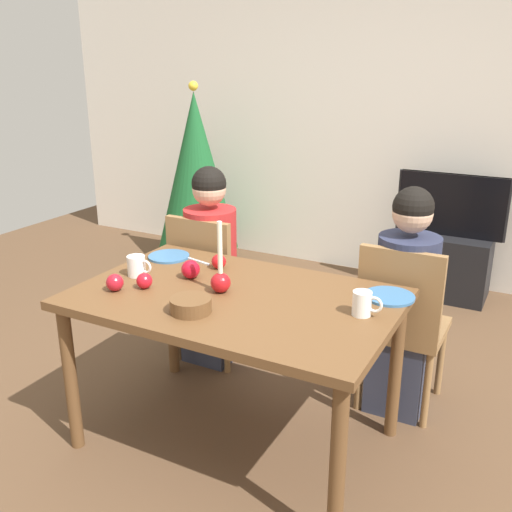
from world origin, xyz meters
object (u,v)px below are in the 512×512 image
Objects in this scene: apple_near_candle at (115,282)px; plate_right at (389,296)px; christmas_tree at (196,172)px; mug_left at (137,266)px; tv_stand at (445,265)px; apple_by_left_plate at (144,281)px; dining_table at (235,312)px; chair_left at (209,280)px; apple_far_edge at (191,269)px; tv at (452,205)px; person_left_child at (211,269)px; candle_centerpiece at (220,278)px; apple_by_right_mug at (219,262)px; person_right_child at (404,306)px; chair_right at (402,319)px; bowl_walnuts at (191,305)px; mug_right at (363,303)px; plate_left at (169,256)px.

plate_right is at bearing 24.08° from apple_near_candle.
mug_left is (1.03, -2.07, -0.01)m from christmas_tree.
apple_by_left_plate is at bearing -110.67° from tv_stand.
chair_left is (-0.53, 0.61, -0.15)m from dining_table.
apple_near_candle is 0.88× the size of apple_far_edge.
tv is at bearing 58.36° from chair_left.
person_left_child reaches higher than candle_centerpiece.
mug_left is at bearing -165.25° from plate_right.
apple_by_right_mug is (-0.75, -2.05, 0.55)m from tv_stand.
mug_left is 1.48× the size of apple_far_edge.
person_left_child is 0.53m from apple_by_right_mug.
apple_near_candle is 0.36m from apple_far_edge.
tv_stand is 2.44m from candle_centerpiece.
mug_left is 1.80× the size of apple_by_right_mug.
chair_left is 1.41× the size of tv_stand.
christmas_tree reaches higher than person_right_child.
apple_far_edge is (-0.88, -0.56, 0.22)m from person_right_child.
apple_far_edge is at bearing 164.09° from dining_table.
tv is 6.04× the size of mug_left.
chair_right reaches higher than apple_by_right_mug.
chair_right is 11.53× the size of apple_near_candle.
candle_centerpiece is 1.90× the size of bowl_walnuts.
tv_stand is 1.97× the size of candle_centerpiece.
tv is (0.52, 2.30, 0.04)m from dining_table.
person_right_child is 0.63m from mug_right.
plate_left is 0.29m from mug_left.
apple_near_candle is at bearing -64.79° from christmas_tree.
mug_left is at bearing -114.29° from tv.
person_right_child is at bearing 37.68° from apple_near_candle.
apple_near_candle is at bearing -87.77° from chair_left.
apple_near_candle is at bearing -154.29° from candle_centerpiece.
tv_stand is 0.47m from tv.
mug_left is (-1.13, -0.62, 0.29)m from chair_right.
person_right_child reaches higher than plate_left.
christmas_tree is 2.31m from mug_left.
dining_table is 0.37m from apple_by_right_mug.
plate_left is 0.49m from apple_near_candle.
person_right_child is at bearing -87.12° from tv_stand.
apple_near_candle is at bearing -143.40° from chair_right.
chair_left is at bearing 126.87° from candle_centerpiece.
tv_stand is 2.76m from apple_near_candle.
chair_right is 1.07m from apple_far_edge.
dining_table is 2.59m from christmas_tree.
chair_right is at bearing -1.65° from person_left_child.
chair_left reaches higher than plate_right.
chair_left reaches higher than plate_left.
plate_right is 2.49× the size of apple_far_edge.
mug_right is at bearing -93.83° from person_right_child.
christmas_tree is 7.31× the size of plate_left.
mug_left is at bearing -176.25° from mug_right.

